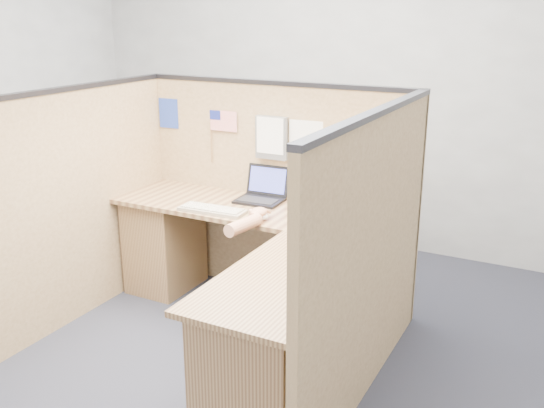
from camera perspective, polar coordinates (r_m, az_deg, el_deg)
The scene contains 13 objects.
floor at distance 3.79m, azimuth -6.83°, elevation -13.74°, with size 5.00×5.00×0.00m, color black.
wall_back at distance 5.27m, azimuth 6.74°, elevation 11.33°, with size 5.00×5.00×0.00m, color gray.
cubicle_partitions at distance 3.79m, azimuth -3.63°, elevation -0.82°, with size 2.06×1.83×1.53m.
l_desk at distance 3.73m, azimuth -2.21°, elevation -7.32°, with size 1.95×1.75×0.73m.
laptop at distance 4.16m, azimuth -0.83°, elevation 1.13°, with size 0.32×0.31×0.22m.
keyboard at distance 3.94m, azimuth -5.63°, elevation -0.54°, with size 0.45×0.18×0.03m.
mouse at distance 3.76m, azimuth -1.23°, elevation -1.15°, with size 0.12×0.07×0.05m, color silver.
hand_forearm at distance 3.63m, azimuth -2.22°, elevation -1.61°, with size 0.12×0.42×0.09m.
blue_poster at distance 4.60m, azimuth -9.71°, elevation 8.41°, with size 0.16×0.00×0.22m, color #213797.
american_flag at distance 4.34m, azimuth -4.90°, elevation 7.62°, with size 0.22×0.01×0.38m.
file_holder at distance 4.13m, azimuth -0.04°, elevation 6.27°, with size 0.23×0.05×0.29m.
paper_left at distance 4.05m, azimuth 3.20°, elevation 5.75°, with size 0.24×0.00×0.30m, color white.
paper_right at distance 3.89m, azimuth 9.32°, elevation 4.92°, with size 0.24×0.00×0.31m, color white.
Camera 1 is at (1.88, -2.64, 1.96)m, focal length 40.00 mm.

